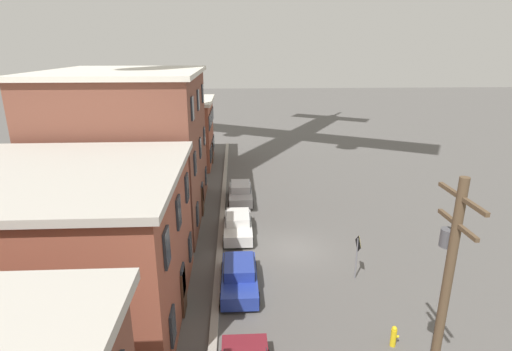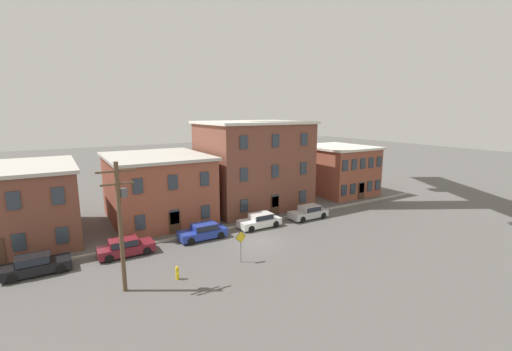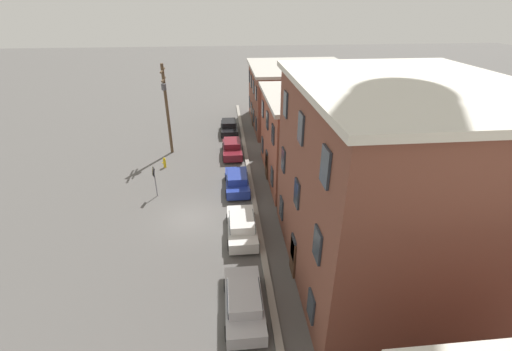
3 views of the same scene
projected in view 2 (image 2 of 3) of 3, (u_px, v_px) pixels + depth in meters
The scene contains 14 objects.
ground_plane at pixel (258, 242), 30.98m from camera, with size 200.00×200.00×0.00m, color #565451.
kerb_strip at pixel (235, 227), 34.76m from camera, with size 56.00×0.36×0.16m, color #9E998E.
apartment_corner at pixel (0, 206), 30.05m from camera, with size 12.28×11.52×6.94m.
apartment_midblock at pixel (157, 187), 37.15m from camera, with size 10.11×11.73×7.08m.
apartment_far at pixel (253, 164), 42.11m from camera, with size 12.49×10.15×10.49m.
apartment_annex at pixel (337, 169), 49.49m from camera, with size 8.58×9.95×6.80m.
car_black at pixel (36, 264), 24.73m from camera, with size 4.40×1.92×1.43m.
car_maroon at pixel (125, 246), 28.00m from camera, with size 4.40×1.92×1.43m.
car_blue at pixel (203, 231), 31.64m from camera, with size 4.40×1.92×1.43m.
car_white at pixel (260, 220), 34.81m from camera, with size 4.40×1.92×1.43m.
car_silver at pixel (309, 212), 37.73m from camera, with size 4.40×1.92×1.43m.
caution_sign at pixel (241, 242), 26.46m from camera, with size 0.96×0.08×2.56m.
utility_pole at pixel (121, 220), 21.65m from camera, with size 2.40×0.44×8.59m.
fire_hydrant at pixel (177, 273), 23.99m from camera, with size 0.24×0.34×0.96m.
Camera 2 is at (-15.37, -25.02, 11.59)m, focal length 24.00 mm.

